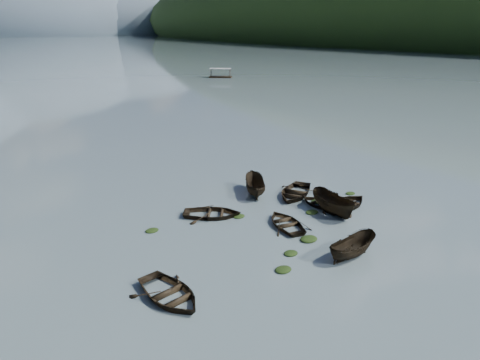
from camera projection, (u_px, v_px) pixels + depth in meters
ground_plane at (346, 260)px, 27.93m from camera, size 2400.00×2400.00×0.00m
haze_mtn_c at (25, 34)px, 794.41m from camera, size 520.00×520.00×260.00m
haze_mtn_d at (119, 33)px, 892.40m from camera, size 520.00×520.00×220.00m
rowboat_0 at (170, 298)px, 23.96m from camera, size 3.99×5.18×0.99m
rowboat_1 at (286, 226)px, 32.67m from camera, size 3.89×4.78×0.87m
rowboat_2 at (351, 256)px, 28.34m from camera, size 4.20×1.71×1.60m
rowboat_3 at (321, 205)px, 36.34m from camera, size 3.39×4.30×0.81m
rowboat_4 at (346, 207)px, 36.06m from camera, size 4.95×3.72×0.97m
rowboat_5 at (333, 213)px, 34.91m from camera, size 2.60×5.18×1.91m
rowboat_6 at (212, 216)px, 34.24m from camera, size 5.68×5.43×0.96m
rowboat_7 at (295, 196)px, 38.47m from camera, size 6.24×5.73×1.05m
rowboat_8 at (255, 194)px, 38.90m from camera, size 3.78×4.76×1.75m
weed_clump_0 at (291, 254)px, 28.61m from camera, size 1.00×0.82×0.22m
weed_clump_1 at (283, 270)px, 26.68m from camera, size 1.12×0.89×0.25m
weed_clump_2 at (309, 240)px, 30.47m from camera, size 1.34×1.07×0.29m
weed_clump_3 at (316, 202)px, 37.05m from camera, size 0.97×0.82×0.21m
weed_clump_4 at (312, 213)px, 34.92m from camera, size 1.11×0.88×0.23m
weed_clump_5 at (152, 231)px, 31.81m from camera, size 1.02×0.82×0.22m
weed_clump_6 at (239, 217)px, 34.19m from camera, size 1.01×0.84×0.21m
weed_clump_7 at (350, 194)px, 38.84m from camera, size 0.96×0.76×0.21m
pontoon_right at (220, 78)px, 126.34m from camera, size 6.70×6.41×2.51m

